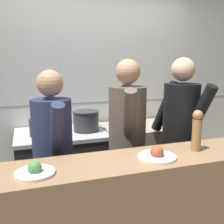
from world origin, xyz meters
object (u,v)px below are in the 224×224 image
(chef_sous, at_px, (127,140))
(plated_dish_main, at_px, (35,171))
(chef_line, at_px, (180,135))
(chef_head_cook, at_px, (53,156))
(pepper_mill, at_px, (197,130))
(sauce_pot, at_px, (86,120))
(stock_pot, at_px, (42,127))
(oven_range, at_px, (62,171))
(plated_dish_appetiser, at_px, (157,155))

(chef_sous, bearing_deg, plated_dish_main, -124.90)
(plated_dish_main, relative_size, chef_line, 0.14)
(plated_dish_main, relative_size, chef_sous, 0.14)
(chef_head_cook, bearing_deg, plated_dish_main, -109.86)
(pepper_mill, relative_size, chef_sous, 0.19)
(sauce_pot, distance_m, chef_line, 1.02)
(chef_line, bearing_deg, plated_dish_main, -174.71)
(plated_dish_main, distance_m, chef_line, 1.53)
(pepper_mill, relative_size, chef_line, 0.18)
(sauce_pot, height_order, chef_line, chef_line)
(stock_pot, distance_m, chef_sous, 0.93)
(chef_sous, bearing_deg, chef_head_cook, -155.47)
(stock_pot, height_order, chef_head_cook, chef_head_cook)
(stock_pot, bearing_deg, chef_head_cook, -86.28)
(pepper_mill, xyz_separation_m, chef_head_cook, (-1.01, 0.51, -0.27))
(oven_range, distance_m, chef_sous, 0.95)
(oven_range, bearing_deg, chef_line, -31.25)
(pepper_mill, distance_m, chef_line, 0.64)
(plated_dish_appetiser, distance_m, pepper_mill, 0.38)
(sauce_pot, height_order, plated_dish_main, sauce_pot)
(stock_pot, xyz_separation_m, chef_head_cook, (0.04, -0.65, -0.10))
(plated_dish_main, height_order, plated_dish_appetiser, plated_dish_appetiser)
(chef_sous, bearing_deg, pepper_mill, -43.12)
(plated_dish_main, xyz_separation_m, chef_head_cook, (0.16, 0.56, -0.12))
(plated_dish_main, bearing_deg, chef_sous, 36.99)
(oven_range, xyz_separation_m, chef_line, (1.08, -0.65, 0.49))
(stock_pot, height_order, chef_line, chef_line)
(stock_pot, xyz_separation_m, plated_dish_appetiser, (0.70, -1.21, 0.03))
(oven_range, height_order, plated_dish_main, plated_dish_main)
(plated_dish_appetiser, bearing_deg, chef_head_cook, 139.59)
(chef_sous, xyz_separation_m, chef_line, (0.55, -0.03, 0.01))
(sauce_pot, distance_m, chef_head_cook, 0.81)
(stock_pot, height_order, sauce_pot, sauce_pot)
(chef_head_cook, bearing_deg, stock_pot, 89.99)
(oven_range, relative_size, stock_pot, 3.67)
(sauce_pot, xyz_separation_m, chef_line, (0.80, -0.62, -0.07))
(plated_dish_main, xyz_separation_m, pepper_mill, (1.17, 0.05, 0.14))
(stock_pot, distance_m, chef_line, 1.41)
(chef_sous, bearing_deg, plated_dish_appetiser, -74.86)
(sauce_pot, relative_size, chef_line, 0.18)
(sauce_pot, height_order, pepper_mill, pepper_mill)
(stock_pot, height_order, chef_sous, chef_sous)
(chef_head_cook, bearing_deg, oven_range, 73.71)
(sauce_pot, distance_m, chef_sous, 0.65)
(plated_dish_appetiser, height_order, chef_line, chef_line)
(stock_pot, xyz_separation_m, sauce_pot, (0.48, 0.02, 0.03))
(stock_pot, relative_size, chef_line, 0.16)
(sauce_pot, bearing_deg, oven_range, 173.67)
(chef_sous, bearing_deg, chef_line, 15.25)
(plated_dish_appetiser, bearing_deg, oven_range, 111.49)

